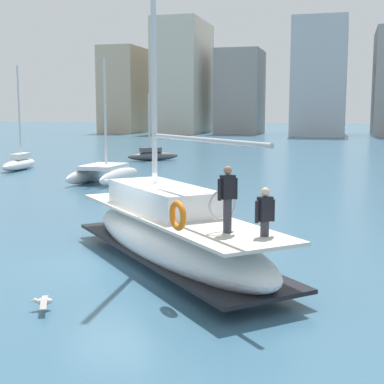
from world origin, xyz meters
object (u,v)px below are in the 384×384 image
object	(u,v)px
moored_sloop_near	(104,173)
main_sailboat	(172,233)
seagull	(43,301)
moored_cutter_left	(153,155)
moored_catamaran	(19,163)

from	to	relation	value
moored_sloop_near	main_sailboat	bearing A→B (deg)	-59.92
moored_sloop_near	seagull	xyz separation A→B (m)	(7.91, -20.68, -0.42)
moored_sloop_near	seagull	bearing A→B (deg)	-69.08
moored_sloop_near	moored_cutter_left	xyz separation A→B (m)	(-2.33, 15.59, -0.13)
moored_sloop_near	moored_catamaran	size ratio (longest dim) A/B	0.98
main_sailboat	moored_catamaran	distance (m)	28.63
main_sailboat	moored_sloop_near	size ratio (longest dim) A/B	1.58
main_sailboat	moored_catamaran	world-z (taller)	main_sailboat
moored_catamaran	moored_cutter_left	size ratio (longest dim) A/B	1.30
main_sailboat	moored_sloop_near	bearing A→B (deg)	120.08
moored_catamaran	main_sailboat	bearing A→B (deg)	-49.29
main_sailboat	seagull	size ratio (longest dim) A/B	13.32
moored_catamaran	moored_cutter_left	world-z (taller)	moored_catamaran
moored_sloop_near	moored_cutter_left	size ratio (longest dim) A/B	1.27
main_sailboat	moored_cutter_left	xyz separation A→B (m)	(-11.82, 31.97, -0.40)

